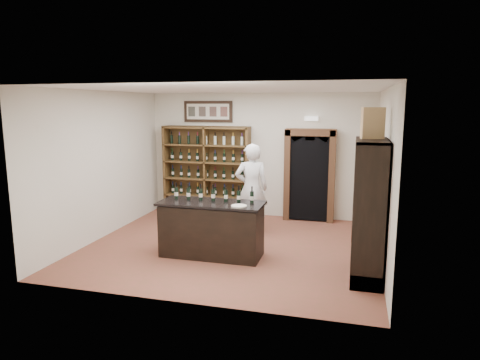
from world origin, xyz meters
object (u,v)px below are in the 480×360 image
object	(u,v)px
side_cabinet	(370,231)
shopkeeper	(252,189)
wine_shelf	(207,170)
counter_bottle_0	(176,193)
tasting_counter	(212,229)
wine_crate	(373,123)

from	to	relation	value
side_cabinet	shopkeeper	size ratio (longest dim) A/B	1.15
wine_shelf	counter_bottle_0	distance (m)	2.85
tasting_counter	counter_bottle_0	world-z (taller)	counter_bottle_0
shopkeeper	wine_crate	distance (m)	3.28
tasting_counter	counter_bottle_0	distance (m)	0.95
counter_bottle_0	side_cabinet	world-z (taller)	side_cabinet
side_cabinet	tasting_counter	bearing A→B (deg)	173.72
shopkeeper	wine_crate	bearing A→B (deg)	124.96
tasting_counter	shopkeeper	bearing A→B (deg)	77.06
wine_shelf	shopkeeper	bearing A→B (deg)	-42.58
side_cabinet	wine_crate	xyz separation A→B (m)	(-0.04, 0.11, 1.69)
counter_bottle_0	side_cabinet	xyz separation A→B (m)	(3.44, -0.41, -0.35)
shopkeeper	wine_shelf	bearing A→B (deg)	-60.16
tasting_counter	counter_bottle_0	bearing A→B (deg)	171.10
wine_shelf	counter_bottle_0	world-z (taller)	wine_shelf
side_cabinet	counter_bottle_0	bearing A→B (deg)	173.17
tasting_counter	side_cabinet	distance (m)	2.75
wine_shelf	wine_crate	xyz separation A→B (m)	(3.79, -3.12, 1.34)
tasting_counter	wine_crate	bearing A→B (deg)	-4.06
tasting_counter	side_cabinet	xyz separation A→B (m)	(2.72, -0.30, 0.26)
wine_shelf	shopkeeper	world-z (taller)	wine_shelf
wine_shelf	wine_crate	size ratio (longest dim) A/B	4.58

